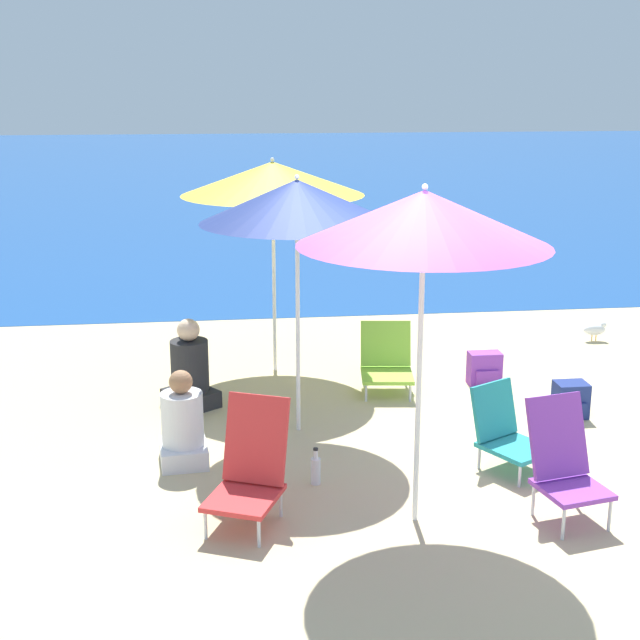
% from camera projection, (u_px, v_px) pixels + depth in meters
% --- Properties ---
extents(ground_plane, '(60.00, 60.00, 0.00)m').
position_uv_depth(ground_plane, '(448.00, 490.00, 6.68)').
color(ground_plane, '#C6B284').
extents(sea_water, '(60.00, 40.00, 0.01)m').
position_uv_depth(sea_water, '(262.00, 168.00, 30.72)').
color(sea_water, '#19478C').
rests_on(sea_water, ground).
extents(beach_umbrella_navy, '(1.62, 1.62, 2.23)m').
position_uv_depth(beach_umbrella_navy, '(297.00, 202.00, 7.30)').
color(beach_umbrella_navy, white).
rests_on(beach_umbrella_navy, ground).
extents(beach_umbrella_yellow, '(1.85, 1.85, 2.23)m').
position_uv_depth(beach_umbrella_yellow, '(273.00, 179.00, 8.90)').
color(beach_umbrella_yellow, white).
rests_on(beach_umbrella_yellow, ground).
extents(beach_umbrella_purple, '(1.65, 1.65, 2.34)m').
position_uv_depth(beach_umbrella_purple, '(424.00, 219.00, 5.68)').
color(beach_umbrella_purple, white).
rests_on(beach_umbrella_purple, ground).
extents(beach_chair_red, '(0.66, 0.75, 0.85)m').
position_uv_depth(beach_chair_red, '(250.00, 466.00, 6.15)').
color(beach_chair_red, silver).
rests_on(beach_chair_red, ground).
extents(beach_chair_teal, '(0.65, 0.70, 0.66)m').
position_uv_depth(beach_chair_teal, '(506.00, 431.00, 7.00)').
color(beach_chair_teal, silver).
rests_on(beach_chair_teal, ground).
extents(beach_chair_purple, '(0.53, 0.62, 0.84)m').
position_uv_depth(beach_chair_purple, '(564.00, 460.00, 6.19)').
color(beach_chair_purple, silver).
rests_on(beach_chair_purple, ground).
extents(beach_chair_lime, '(0.56, 0.65, 0.66)m').
position_uv_depth(beach_chair_lime, '(386.00, 361.00, 8.76)').
color(beach_chair_lime, silver).
rests_on(beach_chair_lime, ground).
extents(person_seated_near, '(0.41, 0.47, 0.78)m').
position_uv_depth(person_seated_near, '(183.00, 427.00, 7.08)').
color(person_seated_near, silver).
rests_on(person_seated_near, ground).
extents(person_seated_far, '(0.58, 0.60, 0.85)m').
position_uv_depth(person_seated_far, '(190.00, 372.00, 8.31)').
color(person_seated_far, '#262628').
rests_on(person_seated_far, ground).
extents(backpack_purple, '(0.33, 0.22, 0.33)m').
position_uv_depth(backpack_purple, '(484.00, 369.00, 8.95)').
color(backpack_purple, purple).
rests_on(backpack_purple, ground).
extents(backpack_navy, '(0.29, 0.26, 0.32)m').
position_uv_depth(backpack_navy, '(571.00, 400.00, 8.10)').
color(backpack_navy, navy).
rests_on(backpack_navy, ground).
extents(water_bottle, '(0.08, 0.08, 0.29)m').
position_uv_depth(water_bottle, '(316.00, 470.00, 6.76)').
color(water_bottle, silver).
rests_on(water_bottle, ground).
extents(seagull, '(0.27, 0.11, 0.23)m').
position_uv_depth(seagull, '(595.00, 329.00, 10.45)').
color(seagull, gold).
rests_on(seagull, ground).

